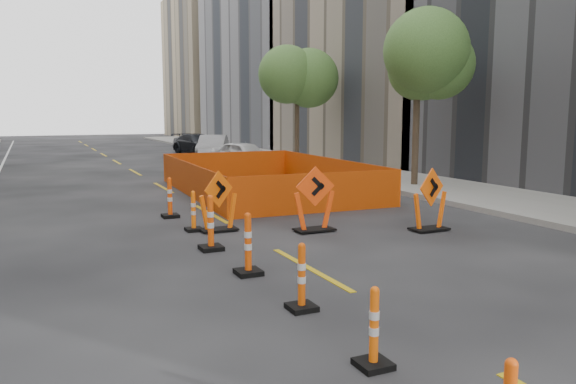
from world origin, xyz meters
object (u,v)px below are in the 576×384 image
channelizer_5 (248,244)px  chevron_sign_left (218,201)px  chevron_sign_center (314,199)px  parked_car_mid (213,147)px  parked_car_near (244,155)px  channelizer_7 (193,211)px  channelizer_3 (374,327)px  channelizer_8 (170,197)px  channelizer_4 (302,277)px  channelizer_6 (211,223)px  chevron_sign_right (430,200)px  parked_car_far (197,144)px

channelizer_5 → chevron_sign_left: (0.64, 3.63, 0.17)m
chevron_sign_center → parked_car_mid: (3.96, 20.71, -0.05)m
channelizer_5 → chevron_sign_left: bearing=80.1°
parked_car_mid → chevron_sign_center: bearing=-77.1°
parked_car_near → parked_car_mid: parked_car_mid is taller
channelizer_7 → chevron_sign_left: (0.53, -0.27, 0.24)m
channelizer_3 → chevron_sign_center: bearing=67.8°
channelizer_8 → channelizer_3: bearing=-90.1°
chevron_sign_left → channelizer_4: bearing=-120.4°
channelizer_6 → chevron_sign_right: 5.24m
channelizer_3 → channelizer_8: channelizer_8 is taller
channelizer_4 → channelizer_5: channelizer_5 is taller
channelizer_6 → chevron_sign_left: chevron_sign_left is taller
channelizer_6 → parked_car_mid: bearing=72.7°
chevron_sign_left → channelizer_3: bearing=-119.6°
chevron_sign_right → parked_car_mid: chevron_sign_right is taller
channelizer_6 → chevron_sign_right: size_ratio=0.76×
chevron_sign_right → channelizer_7: bearing=139.3°
channelizer_8 → chevron_sign_center: bearing=-50.2°
channelizer_8 → parked_car_mid: parked_car_mid is taller
channelizer_3 → chevron_sign_center: size_ratio=0.60×
channelizer_6 → parked_car_far: size_ratio=0.24×
channelizer_4 → channelizer_6: channelizer_6 is taller
channelizer_3 → channelizer_6: (-0.05, 5.85, 0.11)m
channelizer_5 → chevron_sign_right: size_ratio=0.73×
parked_car_near → chevron_sign_right: bearing=-116.4°
channelizer_8 → chevron_sign_center: (2.66, -3.19, 0.23)m
chevron_sign_left → parked_car_far: 25.66m
parked_car_near → channelizer_5: bearing=-131.8°
channelizer_7 → channelizer_5: bearing=-91.6°
channelizer_5 → channelizer_7: (0.11, 3.90, -0.06)m
channelizer_4 → chevron_sign_left: chevron_sign_left is taller
chevron_sign_center → parked_car_far: chevron_sign_center is taller
parked_car_near → parked_car_far: (0.59, 10.77, 0.00)m
channelizer_5 → parked_car_mid: parked_car_mid is taller
channelizer_3 → chevron_sign_left: chevron_sign_left is taller
parked_car_far → parked_car_near: bearing=-107.2°
channelizer_3 → parked_car_far: bearing=77.6°
channelizer_4 → channelizer_5: size_ratio=0.90×
chevron_sign_right → channelizer_6: bearing=159.9°
channelizer_6 → parked_car_far: 27.47m
channelizer_4 → parked_car_near: size_ratio=0.25×
chevron_sign_left → parked_car_near: chevron_sign_left is taller
channelizer_3 → parked_car_mid: bearing=76.3°
channelizer_6 → chevron_sign_left: (0.70, 1.68, 0.15)m
chevron_sign_left → parked_car_mid: (5.98, 19.74, 0.00)m
channelizer_6 → channelizer_7: size_ratio=1.18×
channelizer_7 → parked_car_mid: bearing=71.5°
channelizer_8 → chevron_sign_right: chevron_sign_right is taller
channelizer_4 → channelizer_6: bearing=91.9°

